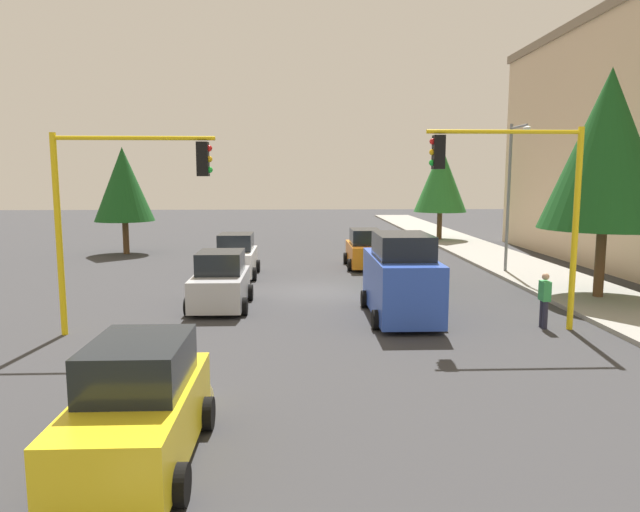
# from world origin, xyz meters

# --- Properties ---
(ground_plane) EXTENTS (120.00, 120.00, 0.00)m
(ground_plane) POSITION_xyz_m (0.00, 0.00, 0.00)
(ground_plane) COLOR #353538
(sidewalk_kerb) EXTENTS (80.00, 4.00, 0.15)m
(sidewalk_kerb) POSITION_xyz_m (-5.00, 10.50, 0.07)
(sidewalk_kerb) COLOR gray
(sidewalk_kerb) RESTS_ON ground
(lane_arrow_near) EXTENTS (2.40, 1.10, 1.10)m
(lane_arrow_near) POSITION_xyz_m (11.51, -3.00, 0.01)
(lane_arrow_near) COLOR silver
(lane_arrow_near) RESTS_ON ground
(traffic_signal_near_right) EXTENTS (0.36, 4.59, 5.79)m
(traffic_signal_near_right) POSITION_xyz_m (6.00, -5.71, 4.09)
(traffic_signal_near_right) COLOR yellow
(traffic_signal_near_right) RESTS_ON ground
(traffic_signal_near_left) EXTENTS (0.36, 4.59, 6.00)m
(traffic_signal_near_left) POSITION_xyz_m (6.00, 5.75, 4.22)
(traffic_signal_near_left) COLOR yellow
(traffic_signal_near_left) RESTS_ON ground
(street_lamp_curbside) EXTENTS (2.15, 0.28, 7.00)m
(street_lamp_curbside) POSITION_xyz_m (-3.61, 9.20, 4.35)
(street_lamp_curbside) COLOR slate
(street_lamp_curbside) RESTS_ON ground
(tree_roadside_far) EXTENTS (3.72, 3.72, 6.78)m
(tree_roadside_far) POSITION_xyz_m (-18.00, 9.50, 4.44)
(tree_roadside_far) COLOR brown
(tree_roadside_far) RESTS_ON ground
(tree_opposite_side) EXTENTS (3.49, 3.49, 6.34)m
(tree_opposite_side) POSITION_xyz_m (-12.00, -11.00, 4.14)
(tree_opposite_side) COLOR brown
(tree_opposite_side) RESTS_ON ground
(tree_roadside_near) EXTENTS (4.61, 4.61, 8.44)m
(tree_roadside_near) POSITION_xyz_m (2.00, 10.50, 5.55)
(tree_roadside_near) COLOR brown
(tree_roadside_near) RESTS_ON ground
(delivery_van_blue) EXTENTS (4.80, 2.22, 2.77)m
(delivery_van_blue) POSITION_xyz_m (4.34, 2.65, 1.28)
(delivery_van_blue) COLOR blue
(delivery_van_blue) RESTS_ON ground
(car_green) EXTENTS (3.80, 2.03, 1.98)m
(car_green) POSITION_xyz_m (-0.99, 3.48, 0.90)
(car_green) COLOR #1E7238
(car_green) RESTS_ON ground
(car_yellow) EXTENTS (3.89, 2.00, 1.98)m
(car_yellow) POSITION_xyz_m (13.69, -3.24, 0.90)
(car_yellow) COLOR yellow
(car_yellow) RESTS_ON ground
(car_silver) EXTENTS (3.72, 2.07, 1.98)m
(car_silver) POSITION_xyz_m (2.61, -3.41, 0.90)
(car_silver) COLOR #B2B5BA
(car_silver) RESTS_ON ground
(car_orange) EXTENTS (3.85, 1.93, 1.98)m
(car_orange) POSITION_xyz_m (-6.19, 2.72, 0.90)
(car_orange) COLOR orange
(car_orange) RESTS_ON ground
(car_white) EXTENTS (3.75, 2.05, 1.98)m
(car_white) POSITION_xyz_m (-3.81, -3.55, 0.90)
(car_white) COLOR white
(car_white) RESTS_ON ground
(pedestrian_crossing) EXTENTS (0.40, 0.24, 1.70)m
(pedestrian_crossing) POSITION_xyz_m (5.82, 6.77, 0.91)
(pedestrian_crossing) COLOR #262638
(pedestrian_crossing) RESTS_ON ground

